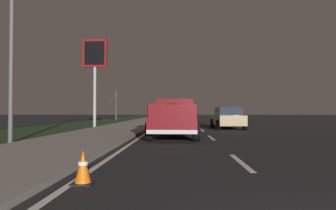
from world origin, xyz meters
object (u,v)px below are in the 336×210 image
object	(u,v)px
gas_price_sign	(95,61)
traffic_cone_near	(83,168)
sedan_green	(178,114)
street_light_near	(18,10)
sedan_tan	(227,118)
bare_tree_far	(116,104)
pickup_truck	(174,117)

from	to	relation	value
gas_price_sign	traffic_cone_near	xyz separation A→B (m)	(-17.19, -5.01, -4.95)
sedan_green	traffic_cone_near	distance (m)	37.83
sedan_green	street_light_near	distance (m)	32.66
street_light_near	gas_price_sign	bearing A→B (deg)	1.40
gas_price_sign	traffic_cone_near	size ratio (longest dim) A/B	12.01
sedan_tan	street_light_near	world-z (taller)	street_light_near
street_light_near	traffic_cone_near	distance (m)	9.19
sedan_green	gas_price_sign	size ratio (longest dim) A/B	0.64
sedan_tan	bare_tree_far	bearing A→B (deg)	34.30
sedan_green	bare_tree_far	world-z (taller)	bare_tree_far
street_light_near	sedan_tan	bearing A→B (deg)	-45.49
sedan_green	street_light_near	xyz separation A→B (m)	(-31.73, 6.29, 4.52)
sedan_green	sedan_tan	distance (m)	22.27
sedan_green	gas_price_sign	world-z (taller)	gas_price_sign
bare_tree_far	traffic_cone_near	world-z (taller)	bare_tree_far
street_light_near	traffic_cone_near	xyz separation A→B (m)	(-6.07, -4.74, -5.02)
gas_price_sign	bare_tree_far	size ratio (longest dim) A/B	1.66
sedan_green	gas_price_sign	distance (m)	22.08
bare_tree_far	traffic_cone_near	xyz separation A→B (m)	(-33.83, -7.09, -1.92)
gas_price_sign	street_light_near	xyz separation A→B (m)	(-11.12, -0.27, 0.06)
sedan_green	bare_tree_far	distance (m)	9.61
gas_price_sign	traffic_cone_near	world-z (taller)	gas_price_sign
sedan_tan	traffic_cone_near	size ratio (longest dim) A/B	7.65
sedan_tan	bare_tree_far	xyz separation A→B (m)	(18.00, 12.28, 1.42)
sedan_green	traffic_cone_near	bearing A→B (deg)	177.65
sedan_green	street_light_near	world-z (taller)	street_light_near
pickup_truck	street_light_near	bearing A→B (deg)	114.88
pickup_truck	sedan_tan	xyz separation A→B (m)	(6.90, -3.75, -0.20)
pickup_truck	sedan_green	world-z (taller)	pickup_truck
sedan_tan	street_light_near	distance (m)	14.64
pickup_truck	gas_price_sign	xyz separation A→B (m)	(8.26, 6.45, 4.26)
street_light_near	bare_tree_far	size ratio (longest dim) A/B	2.12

